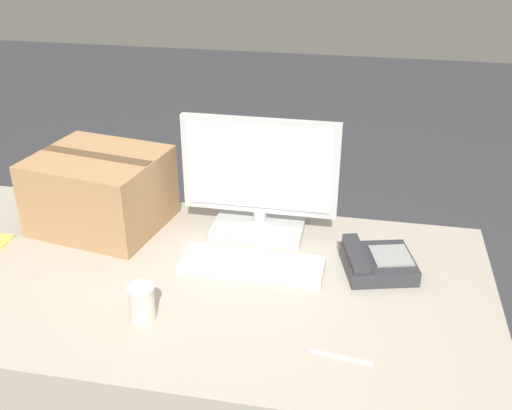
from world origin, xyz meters
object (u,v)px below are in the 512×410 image
(paper_cup_right, at_px, (142,303))
(spoon, at_px, (332,355))
(keyboard, at_px, (252,264))
(monitor, at_px, (260,184))
(cardboard_box, at_px, (101,191))
(desk_phone, at_px, (376,262))

(paper_cup_right, bearing_deg, spoon, -5.72)
(keyboard, relative_size, paper_cup_right, 4.28)
(monitor, bearing_deg, paper_cup_right, -111.89)
(paper_cup_right, relative_size, cardboard_box, 0.22)
(monitor, height_order, keyboard, monitor)
(keyboard, height_order, paper_cup_right, paper_cup_right)
(spoon, bearing_deg, paper_cup_right, 0.98)
(desk_phone, bearing_deg, monitor, 140.27)
(keyboard, bearing_deg, desk_phone, 9.79)
(keyboard, distance_m, spoon, 0.43)
(monitor, distance_m, spoon, 0.66)
(keyboard, relative_size, desk_phone, 1.80)
(monitor, distance_m, keyboard, 0.28)
(keyboard, height_order, spoon, keyboard)
(desk_phone, height_order, cardboard_box, cardboard_box)
(desk_phone, height_order, paper_cup_right, paper_cup_right)
(cardboard_box, bearing_deg, paper_cup_right, -56.01)
(cardboard_box, bearing_deg, keyboard, -17.62)
(desk_phone, bearing_deg, cardboard_box, 158.04)
(monitor, distance_m, cardboard_box, 0.52)
(spoon, height_order, cardboard_box, cardboard_box)
(monitor, distance_m, paper_cup_right, 0.57)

